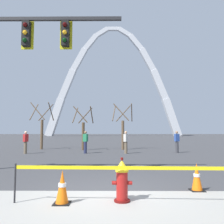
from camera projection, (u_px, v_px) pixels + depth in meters
ground_plane at (106, 192)px, 6.15m from camera, size 240.00×240.00×0.00m
fire_hydrant at (122, 181)px, 5.37m from camera, size 0.46×0.48×0.99m
caution_tape_barrier at (144, 176)px, 5.15m from camera, size 5.77×0.24×0.87m
traffic_cone_by_hydrant at (62, 187)px, 5.19m from camera, size 0.36×0.36×0.73m
traffic_cone_mid_sidewalk at (197, 177)px, 6.32m from camera, size 0.36×0.36×0.73m
monument_arch at (113, 87)px, 77.00m from camera, size 43.54×2.31×36.40m
tree_far_left at (42, 129)px, 20.84m from camera, size 1.88×1.89×4.07m
tree_left_mid at (83, 131)px, 19.99m from camera, size 1.69×1.70×3.65m
tree_center_left at (123, 129)px, 20.45m from camera, size 1.81×1.82×3.92m
pedestrian_walking_left at (126, 142)px, 16.84m from camera, size 0.35×0.39×1.59m
pedestrian_standing_center at (85, 142)px, 16.96m from camera, size 0.39×0.35×1.59m
pedestrian_walking_right at (26, 142)px, 16.69m from camera, size 0.31×0.39×1.59m
pedestrian_near_trees at (177, 142)px, 17.37m from camera, size 0.39×0.31×1.59m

